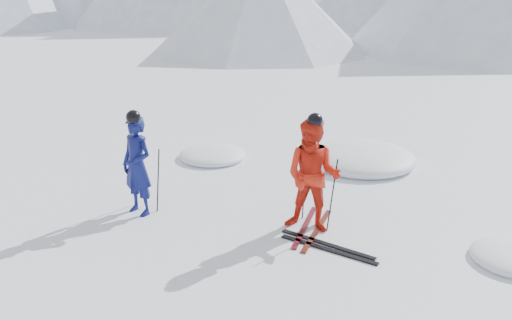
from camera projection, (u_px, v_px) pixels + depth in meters
The scene contains 12 objects.
ground at pixel (322, 254), 8.56m from camera, with size 160.00×160.00×0.00m, color white.
skier_blue at pixel (137, 166), 9.73m from camera, with size 0.67×0.44×1.84m, color #0D1453.
skier_red at pixel (313, 176), 9.07m from camera, with size 0.96×0.74×1.97m, color red.
pole_blue_left at pixel (133, 176), 10.12m from camera, with size 0.02×0.02×1.23m, color black.
pole_blue_right at pixel (158, 181), 9.89m from camera, with size 0.02×0.02×1.23m, color black.
pole_red_left at pixel (305, 186), 9.53m from camera, with size 0.02×0.02×1.31m, color black.
pole_red_right at pixel (332, 196), 9.12m from camera, with size 0.02×0.02×1.31m, color black.
ski_worn_left at pixel (305, 227), 9.45m from camera, with size 0.09×1.70×0.03m, color black.
ski_worn_right at pixel (317, 230), 9.32m from camera, with size 0.09×1.70×0.03m, color black.
ski_loose_a at pixel (327, 244), 8.84m from camera, with size 0.09×1.70×0.03m, color black.
ski_loose_b at pixel (328, 250), 8.67m from camera, with size 0.09×1.70×0.03m, color black.
snow_lumps at pixel (346, 175), 11.87m from camera, with size 8.37×7.91×0.55m.
Camera 1 is at (3.59, -6.77, 4.23)m, focal length 38.00 mm.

